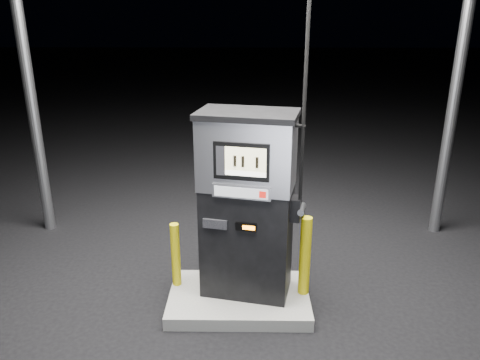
{
  "coord_description": "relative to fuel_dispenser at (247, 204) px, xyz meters",
  "views": [
    {
      "loc": [
        0.08,
        -4.61,
        3.21
      ],
      "look_at": [
        0.01,
        0.0,
        1.54
      ],
      "focal_mm": 35.0,
      "sensor_mm": 36.0,
      "label": 1
    }
  ],
  "objects": [
    {
      "name": "bollard_right",
      "position": [
        0.65,
        -0.06,
        -0.61
      ],
      "size": [
        0.14,
        0.14,
        0.94
      ],
      "primitive_type": "cylinder",
      "rotation": [
        0.0,
        0.0,
        -0.17
      ],
      "color": "#D0C00B",
      "rests_on": "pump_island"
    },
    {
      "name": "pump_island",
      "position": [
        -0.09,
        -0.1,
        -1.15
      ],
      "size": [
        1.6,
        1.0,
        0.15
      ],
      "primitive_type": "cube",
      "color": "slate",
      "rests_on": "ground"
    },
    {
      "name": "fuel_dispenser",
      "position": [
        0.0,
        0.0,
        0.0
      ],
      "size": [
        1.21,
        0.82,
        4.35
      ],
      "rotation": [
        0.0,
        0.0,
        -0.21
      ],
      "color": "black",
      "rests_on": "pump_island"
    },
    {
      "name": "ground",
      "position": [
        -0.09,
        -0.1,
        -1.23
      ],
      "size": [
        80.0,
        80.0,
        0.0
      ],
      "primitive_type": "plane",
      "color": "black",
      "rests_on": "ground"
    },
    {
      "name": "bollard_left",
      "position": [
        -0.83,
        0.09,
        -0.69
      ],
      "size": [
        0.13,
        0.13,
        0.78
      ],
      "primitive_type": "cylinder",
      "rotation": [
        0.0,
        0.0,
        -0.3
      ],
      "color": "#D0C00B",
      "rests_on": "pump_island"
    }
  ]
}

